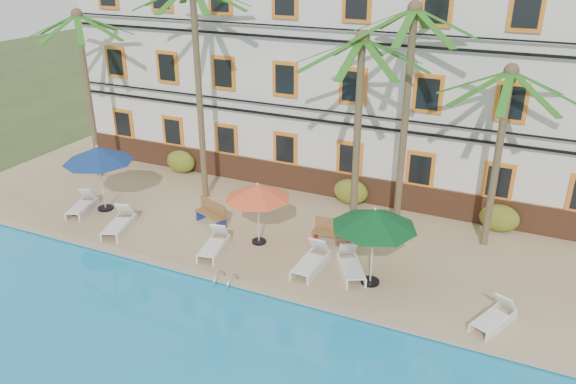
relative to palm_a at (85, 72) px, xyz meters
The scene contains 24 objects.
ground 12.41m from the palm_a, 24.18° to the right, with size 100.00×100.00×0.00m, color #384C23.
pool_deck 11.48m from the palm_a, ahead, with size 30.00×12.00×0.25m, color tan.
pool_coping 12.66m from the palm_a, 28.23° to the right, with size 30.00×0.35×0.06m, color tan.
hotel_building 11.58m from the palm_a, 27.66° to the left, with size 25.40×6.44×10.22m.
palm_a is the anchor object (origin of this frame).
palm_b 6.00m from the palm_a, ahead, with size 4.62×4.62×9.17m.
palm_c 13.08m from the palm_a, ahead, with size 4.62×4.62×7.67m.
palm_d 14.45m from the palm_a, ahead, with size 4.62×4.62×8.57m.
palm_e 17.69m from the palm_a, ahead, with size 4.62×4.62×6.70m.
shrub_left 5.91m from the palm_a, 30.93° to the left, with size 1.50×0.90×1.10m, color #1D5317.
shrub_mid 12.95m from the palm_a, ahead, with size 1.50×0.90×1.10m, color #1D5317.
shrub_right 18.67m from the palm_a, ahead, with size 1.50×0.90×1.10m, color #1D5317.
umbrella_blue 4.75m from the palm_a, 45.25° to the right, with size 2.85×2.85×2.85m.
umbrella_red 10.77m from the palm_a, 15.12° to the right, with size 2.42×2.42×2.42m.
umbrella_green 15.26m from the palm_a, 13.87° to the right, with size 2.76×2.76×2.76m.
lounger_a 6.18m from the palm_a, 58.25° to the right, with size 1.15×1.90×0.85m.
lounger_b 7.74m from the palm_a, 41.49° to the right, with size 1.23×2.06×0.92m.
lounger_c 10.79m from the palm_a, 24.17° to the right, with size 1.02×1.96×0.88m.
lounger_d 13.82m from the palm_a, 16.04° to the right, with size 0.76×1.99×0.93m.
lounger_e 14.94m from the palm_a, 13.37° to the right, with size 1.53×1.98×0.90m.
lounger_f 19.59m from the palm_a, 12.88° to the right, with size 1.24×1.80×0.81m.
bench_left 9.10m from the palm_a, 15.31° to the right, with size 1.57×0.96×0.93m.
bench_right 13.41m from the palm_a, ahead, with size 1.53×0.59×0.93m.
pool_ladder 12.73m from the palm_a, 28.62° to the right, with size 0.54×0.74×0.74m.
Camera 1 is at (8.40, -14.39, 10.50)m, focal length 35.00 mm.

